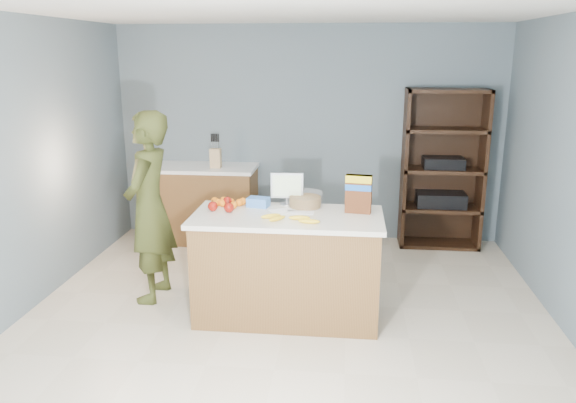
# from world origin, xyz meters

# --- Properties ---
(floor) EXTENTS (4.50, 5.00, 0.02)m
(floor) POSITION_xyz_m (0.00, 0.00, 0.00)
(floor) COLOR beige
(floor) RESTS_ON ground
(walls) EXTENTS (4.52, 5.02, 2.51)m
(walls) POSITION_xyz_m (0.00, 0.00, 1.65)
(walls) COLOR slate
(walls) RESTS_ON ground
(counter_peninsula) EXTENTS (1.56, 0.76, 0.90)m
(counter_peninsula) POSITION_xyz_m (0.00, 0.30, 0.42)
(counter_peninsula) COLOR brown
(counter_peninsula) RESTS_ON ground
(back_cabinet) EXTENTS (1.24, 0.62, 0.90)m
(back_cabinet) POSITION_xyz_m (-1.20, 2.20, 0.45)
(back_cabinet) COLOR brown
(back_cabinet) RESTS_ON ground
(shelving_unit) EXTENTS (0.90, 0.40, 1.80)m
(shelving_unit) POSITION_xyz_m (1.55, 2.35, 0.86)
(shelving_unit) COLOR black
(shelving_unit) RESTS_ON ground
(person) EXTENTS (0.43, 0.64, 1.71)m
(person) POSITION_xyz_m (-1.26, 0.55, 0.85)
(person) COLOR #353B17
(person) RESTS_ON ground
(knife_block) EXTENTS (0.12, 0.10, 0.31)m
(knife_block) POSITION_xyz_m (-1.03, 2.14, 1.02)
(knife_block) COLOR tan
(knife_block) RESTS_ON back_cabinet
(envelopes) EXTENTS (0.39, 0.21, 0.00)m
(envelopes) POSITION_xyz_m (0.02, 0.40, 0.90)
(envelopes) COLOR white
(envelopes) RESTS_ON counter_peninsula
(bananas) EXTENTS (0.49, 0.19, 0.04)m
(bananas) POSITION_xyz_m (0.03, 0.14, 0.92)
(bananas) COLOR yellow
(bananas) RESTS_ON counter_peninsula
(apples) EXTENTS (0.23, 0.27, 0.08)m
(apples) POSITION_xyz_m (-0.56, 0.39, 0.94)
(apples) COLOR maroon
(apples) RESTS_ON counter_peninsula
(oranges) EXTENTS (0.31, 0.21, 0.06)m
(oranges) POSITION_xyz_m (-0.55, 0.51, 0.93)
(oranges) COLOR orange
(oranges) RESTS_ON counter_peninsula
(blue_carton) EXTENTS (0.20, 0.15, 0.08)m
(blue_carton) POSITION_xyz_m (-0.28, 0.53, 0.94)
(blue_carton) COLOR blue
(blue_carton) RESTS_ON counter_peninsula
(salad_bowl) EXTENTS (0.30, 0.30, 0.13)m
(salad_bowl) POSITION_xyz_m (0.12, 0.56, 0.96)
(salad_bowl) COLOR #267219
(salad_bowl) RESTS_ON counter_peninsula
(tv) EXTENTS (0.28, 0.12, 0.28)m
(tv) POSITION_xyz_m (-0.04, 0.62, 1.06)
(tv) COLOR silver
(tv) RESTS_ON counter_peninsula
(cereal_box) EXTENTS (0.22, 0.11, 0.32)m
(cereal_box) POSITION_xyz_m (0.57, 0.43, 1.09)
(cereal_box) COLOR #592B14
(cereal_box) RESTS_ON counter_peninsula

